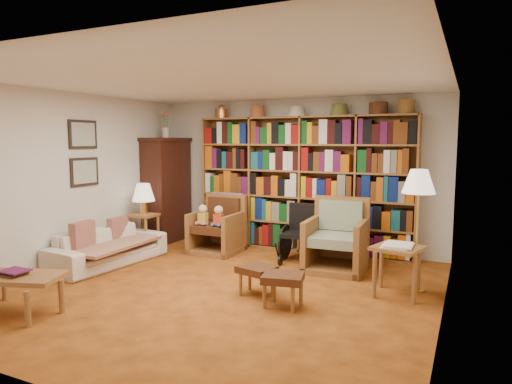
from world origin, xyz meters
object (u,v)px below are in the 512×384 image
Objects in this scene: side_table_papers at (398,254)px; armchair_sage at (338,242)px; side_table_lamp at (144,224)px; coffee_table at (14,280)px; floor_lamp at (419,186)px; footstool_a at (257,271)px; armchair_leather at (220,228)px; wheelchair at (300,235)px; sofa at (108,247)px; footstool_b at (283,280)px.

armchair_sage is at bearing 138.84° from side_table_papers.
side_table_lamp is 0.55× the size of coffee_table.
floor_lamp is at bearing 56.37° from side_table_papers.
floor_lamp reaches higher than footstool_a.
floor_lamp is at bearing -26.43° from armchair_sage.
armchair_leather is 1.49× the size of side_table_papers.
wheelchair is 0.79× the size of coffee_table.
wheelchair is (2.47, 1.38, 0.13)m from sofa.
side_table_papers is 0.57× the size of coffee_table.
side_table_papers is 1.42m from footstool_b.
armchair_leather is at bearing 161.53° from side_table_papers.
floor_lamp is at bearing -21.70° from wheelchair.
footstool_b reaches higher than footstool_a.
armchair_sage is 2.00× the size of footstool_b.
armchair_leather is 2.22m from footstool_a.
armchair_leather reaches higher than footstool_a.
side_table_lamp is 0.60× the size of armchair_sage.
floor_lamp is (4.20, 0.69, 1.01)m from sofa.
side_table_lamp is 4.16m from side_table_papers.
armchair_leather is 2.69m from footstool_b.
side_table_lamp is 1.27× the size of footstool_a.
side_table_lamp is 1.26m from armchair_leather.
wheelchair is at bearing -55.95° from sofa.
floor_lamp is (1.11, -0.55, 0.89)m from armchair_sage.
armchair_leather is 3.34m from coffee_table.
floor_lamp is at bearing -75.83° from sofa.
footstool_a is 0.49m from footstool_b.
floor_lamp reaches higher than armchair_sage.
armchair_leather is (1.17, 0.47, -0.06)m from side_table_lamp.
side_table_lamp is 4.39m from floor_lamp.
armchair_sage reaches higher than side_table_lamp.
floor_lamp is 2.16m from footstool_a.
footstool_b is (-1.07, -0.92, -0.19)m from side_table_papers.
armchair_sage is (3.09, 1.24, 0.12)m from sofa.
footstool_a is 2.61m from coffee_table.
armchair_sage is 0.64m from wheelchair.
armchair_leather is 1.88× the size of footstool_b.
side_table_lamp is 0.96× the size of side_table_papers.
side_table_papers is 1.26× the size of footstool_b.
footstool_a is (-1.49, -0.68, -0.21)m from side_table_papers.
side_table_papers is at bearing -79.12° from sofa.
wheelchair is at bearing 158.30° from floor_lamp.
coffee_table is (-1.99, -3.25, -0.04)m from wheelchair.
side_table_papers reaches higher than footstool_b.
coffee_table reaches higher than footstool_b.
armchair_sage is 1.24m from side_table_papers.
wheelchair is (1.40, -0.03, 0.01)m from armchair_leather.
footstool_a is (-1.67, -0.95, -0.99)m from floor_lamp.
armchair_leather is at bearing 131.20° from footstool_a.
sofa is 1.78m from armchair_leather.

